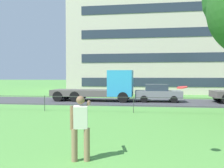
{
  "coord_description": "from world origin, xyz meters",
  "views": [
    {
      "loc": [
        0.55,
        -2.21,
        2.21
      ],
      "look_at": [
        -0.77,
        7.57,
        1.89
      ],
      "focal_mm": 36.61,
      "sensor_mm": 36.0,
      "label": 1
    }
  ],
  "objects_px": {
    "flatbed_truck_far_right": "(104,88)",
    "apartment_building_background": "(165,39)",
    "frisbee": "(182,87)",
    "person_thrower": "(81,126)",
    "car_grey_center": "(158,93)"
  },
  "relations": [
    {
      "from": "flatbed_truck_far_right",
      "to": "apartment_building_background",
      "type": "distance_m",
      "value": 17.01
    },
    {
      "from": "frisbee",
      "to": "flatbed_truck_far_right",
      "type": "height_order",
      "value": "flatbed_truck_far_right"
    },
    {
      "from": "frisbee",
      "to": "flatbed_truck_far_right",
      "type": "xyz_separation_m",
      "value": [
        -4.43,
        14.18,
        -0.71
      ]
    },
    {
      "from": "flatbed_truck_far_right",
      "to": "apartment_building_background",
      "type": "height_order",
      "value": "apartment_building_background"
    },
    {
      "from": "person_thrower",
      "to": "frisbee",
      "type": "relative_size",
      "value": 4.49
    },
    {
      "from": "person_thrower",
      "to": "car_grey_center",
      "type": "xyz_separation_m",
      "value": [
        2.89,
        14.54,
        -0.15
      ]
    },
    {
      "from": "car_grey_center",
      "to": "frisbee",
      "type": "bearing_deg",
      "value": -91.11
    },
    {
      "from": "frisbee",
      "to": "person_thrower",
      "type": "bearing_deg",
      "value": -172.52
    },
    {
      "from": "frisbee",
      "to": "apartment_building_background",
      "type": "height_order",
      "value": "apartment_building_background"
    },
    {
      "from": "car_grey_center",
      "to": "apartment_building_background",
      "type": "relative_size",
      "value": 0.15
    },
    {
      "from": "flatbed_truck_far_right",
      "to": "car_grey_center",
      "type": "height_order",
      "value": "flatbed_truck_far_right"
    },
    {
      "from": "flatbed_truck_far_right",
      "to": "apartment_building_background",
      "type": "relative_size",
      "value": 0.28
    },
    {
      "from": "flatbed_truck_far_right",
      "to": "car_grey_center",
      "type": "xyz_separation_m",
      "value": [
        4.71,
        0.02,
        -0.44
      ]
    },
    {
      "from": "frisbee",
      "to": "car_grey_center",
      "type": "distance_m",
      "value": 14.24
    },
    {
      "from": "person_thrower",
      "to": "flatbed_truck_far_right",
      "type": "bearing_deg",
      "value": 97.15
    }
  ]
}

